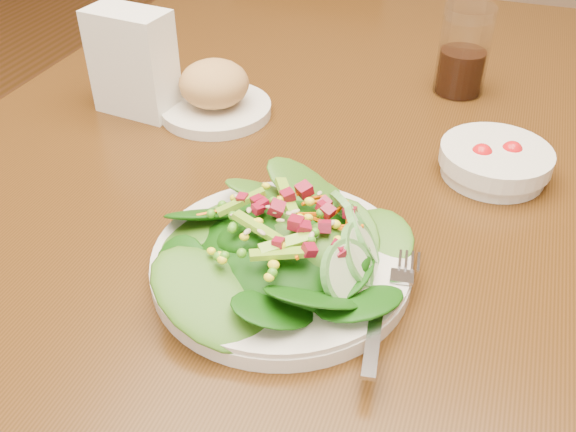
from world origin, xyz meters
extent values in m
cube|color=#46280F|center=(0.00, 0.00, 0.73)|extent=(0.90, 1.40, 0.04)
cylinder|color=#351C0F|center=(-0.39, 0.64, 0.35)|extent=(0.07, 0.07, 0.71)
cylinder|color=#351C0F|center=(0.39, 0.64, 0.35)|extent=(0.07, 0.07, 0.71)
cube|color=#351C0F|center=(-0.19, 0.91, 0.39)|extent=(0.44, 0.44, 0.04)
cylinder|color=#351C0F|center=(0.00, 1.04, 0.19)|extent=(0.04, 0.04, 0.38)
cylinder|color=#351C0F|center=(-0.33, 1.09, 0.19)|extent=(0.04, 0.04, 0.38)
cylinder|color=#351C0F|center=(-0.05, 0.72, 0.19)|extent=(0.04, 0.04, 0.38)
cylinder|color=#351C0F|center=(-0.37, 0.77, 0.19)|extent=(0.04, 0.04, 0.38)
cube|color=#351C0F|center=(-0.21, 0.72, 0.62)|extent=(0.37, 0.08, 0.42)
cylinder|color=silver|center=(0.08, -0.23, 0.76)|extent=(0.26, 0.26, 0.02)
ellipsoid|color=#063304|center=(0.08, -0.23, 0.79)|extent=(0.18, 0.18, 0.04)
cube|color=silver|center=(0.19, -0.26, 0.77)|extent=(0.05, 0.18, 0.01)
cylinder|color=silver|center=(-0.13, 0.06, 0.76)|extent=(0.16, 0.16, 0.02)
ellipsoid|color=#B27A4D|center=(-0.13, 0.06, 0.80)|extent=(0.10, 0.10, 0.06)
cylinder|color=silver|center=(0.26, 0.03, 0.77)|extent=(0.13, 0.13, 0.04)
sphere|color=red|center=(0.28, 0.04, 0.78)|extent=(0.03, 0.03, 0.03)
sphere|color=red|center=(0.24, 0.02, 0.78)|extent=(0.03, 0.03, 0.03)
cylinder|color=silver|center=(0.19, 0.25, 0.82)|extent=(0.07, 0.07, 0.13)
cylinder|color=black|center=(0.19, 0.25, 0.78)|extent=(0.07, 0.07, 0.07)
cube|color=white|center=(-0.24, 0.03, 0.82)|extent=(0.12, 0.07, 0.15)
cube|color=white|center=(-0.24, 0.03, 0.83)|extent=(0.10, 0.06, 0.12)
camera|label=1|loc=(0.24, -0.68, 1.18)|focal=40.00mm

